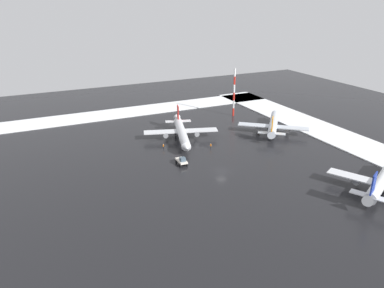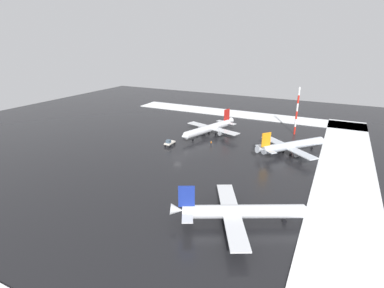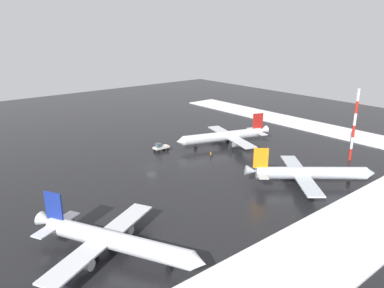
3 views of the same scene
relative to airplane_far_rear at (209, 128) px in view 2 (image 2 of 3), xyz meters
name	(u,v)px [view 2 (image 2 of 3)]	position (x,y,z in m)	size (l,w,h in m)	color
ground_plane	(177,158)	(-26.84, -0.16, -2.98)	(240.00, 240.00, 0.00)	black
snow_bank_far	(345,189)	(-26.84, -50.16, -2.82)	(152.00, 16.00, 0.33)	white
snow_bank_right	(240,114)	(40.16, -0.16, -2.82)	(14.00, 116.00, 0.33)	white
airplane_far_rear	(209,128)	(0.00, 0.00, 0.00)	(29.64, 24.97, 9.02)	silver
airplane_parked_portside	(240,212)	(-53.80, -30.17, -0.01)	(23.89, 28.04, 8.99)	silver
airplane_foreground_jet	(292,145)	(-6.22, -33.09, -0.08)	(24.33, 22.35, 8.77)	silver
pushback_tug	(169,143)	(-18.15, 8.02, -1.70)	(4.66, 2.42, 2.50)	silver
ground_crew_mid_apron	(211,143)	(-10.75, -5.41, -2.01)	(0.36, 0.36, 1.71)	black
ground_crew_by_nose_gear	(186,133)	(-4.55, 8.34, -2.01)	(0.36, 0.36, 1.71)	black
antenna_mast	(297,111)	(17.09, -30.72, 6.70)	(0.70, 0.70, 19.37)	red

